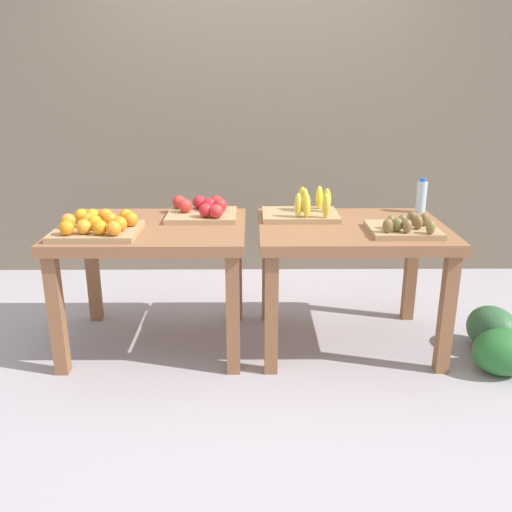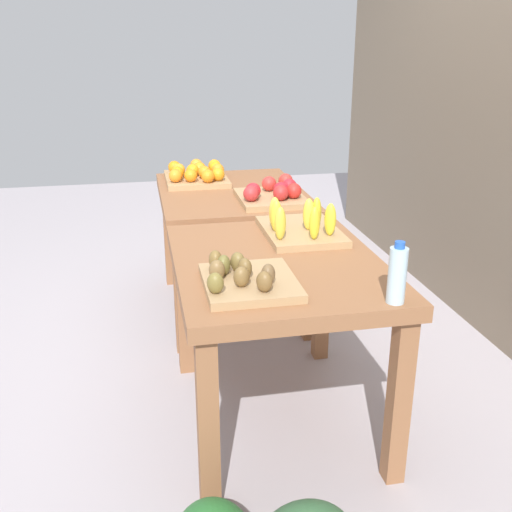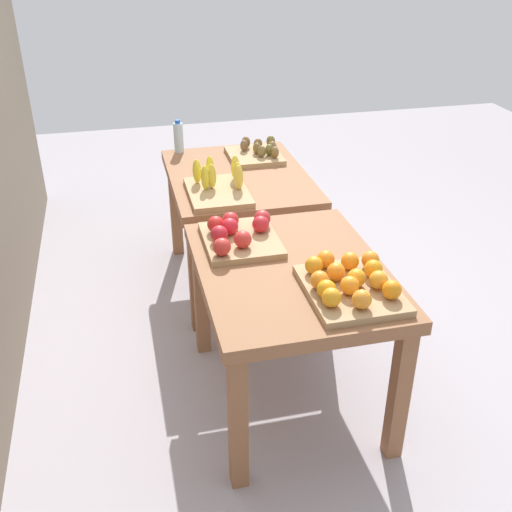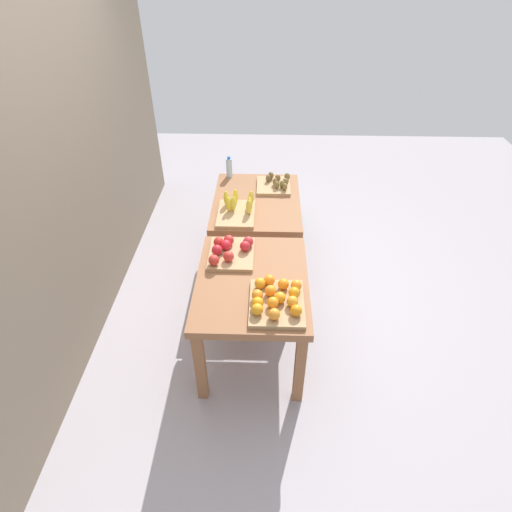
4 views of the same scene
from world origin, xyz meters
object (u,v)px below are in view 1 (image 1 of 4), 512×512
Objects in this scene: display_table_left at (153,243)px; kiwi_bin at (405,227)px; orange_bin at (99,226)px; water_bottle at (422,197)px; display_table_right at (351,243)px; watermelon_pile at (512,339)px; banana_crate at (304,211)px; apple_bin at (203,210)px.

kiwi_bin reaches higher than display_table_left.
kiwi_bin is (1.37, -0.17, 0.14)m from display_table_left.
orange_bin reaches higher than display_table_left.
water_bottle is (1.83, 0.46, 0.05)m from orange_bin.
display_table_right is (1.12, 0.00, 0.00)m from display_table_left.
water_bottle reaches higher than watermelon_pile.
display_table_right is 1.61× the size of watermelon_pile.
water_bottle is (1.59, 0.29, 0.20)m from display_table_left.
banana_crate reaches higher than display_table_left.
orange_bin is 2.11× the size of water_bottle.
banana_crate is 1.37m from watermelon_pile.
apple_bin is at bearing 162.26° from kiwi_bin.
apple_bin reaches higher than watermelon_pile.
banana_crate reaches higher than apple_bin.
display_table_right is at bearing 0.00° from display_table_left.
banana_crate is 0.60m from kiwi_bin.
display_table_right is 2.34× the size of orange_bin.
orange_bin is 1.11× the size of apple_bin.
apple_bin is at bearing 33.62° from orange_bin.
kiwi_bin is at bearing -115.38° from water_bottle.
display_table_right is 1.39m from orange_bin.
apple_bin is at bearing 166.84° from watermelon_pile.
apple_bin reaches higher than orange_bin.
banana_crate is (0.59, -0.01, 0.00)m from apple_bin.
display_table_left is 2.36× the size of banana_crate.
banana_crate reaches higher than kiwi_bin.
display_table_right is at bearing -11.86° from apple_bin.
display_table_left is at bearing 172.82° from kiwi_bin.
water_bottle is at bearing 31.77° from display_table_right.
orange_bin is at bearing -146.38° from apple_bin.
water_bottle reaches higher than orange_bin.
apple_bin reaches higher than display_table_right.
orange_bin is 1.62m from kiwi_bin.
orange_bin is 1.16m from banana_crate.
apple_bin is at bearing 178.60° from banana_crate.
banana_crate is 2.09× the size of water_bottle.
kiwi_bin is 0.56× the size of watermelon_pile.
banana_crate is at bearing 16.62° from orange_bin.
display_table_right reaches higher than watermelon_pile.
display_table_right is 2.36× the size of banana_crate.
display_table_left is 0.36m from apple_bin.
display_table_left is 2.89× the size of kiwi_bin.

